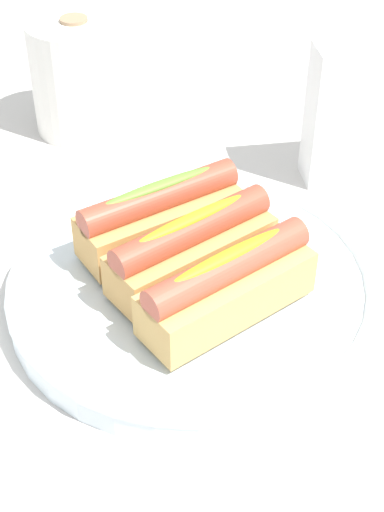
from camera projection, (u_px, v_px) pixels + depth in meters
The scene contains 7 objects.
ground_plane at pixel (182, 308), 0.67m from camera, with size 2.40×2.40×0.00m, color beige.
serving_bowl at pixel (192, 286), 0.67m from camera, with size 0.32×0.32×0.03m.
hotdog_front at pixel (228, 286), 0.61m from camera, with size 0.16×0.08×0.06m.
hotdog_back at pixel (192, 249), 0.64m from camera, with size 0.16×0.08×0.06m.
hotdog_side at pixel (160, 216), 0.68m from camera, with size 0.16×0.07×0.06m.
paper_towel_roll at pixel (79, 76), 0.87m from camera, with size 0.11×0.11×0.13m.
napkin_box at pixel (361, 114), 0.79m from camera, with size 0.11×0.04×0.15m, color white.
Camera 1 is at (-0.19, -0.45, 0.46)m, focal length 53.71 mm.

